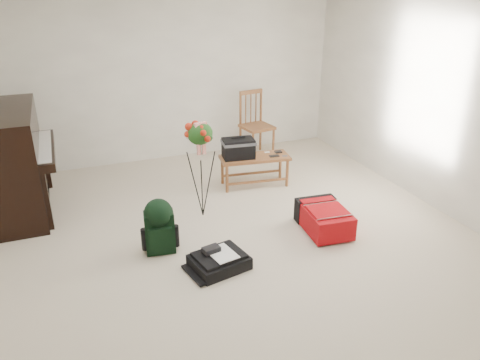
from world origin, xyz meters
name	(u,v)px	position (x,y,z in m)	size (l,w,h in m)	color
floor	(241,240)	(0.00, 0.00, 0.00)	(5.00, 5.50, 0.01)	beige
wall_back	(174,76)	(0.00, 2.75, 1.25)	(5.00, 0.04, 2.50)	white
wall_right	(444,105)	(2.50, 0.00, 1.25)	(0.04, 5.50, 2.50)	white
piano	(18,164)	(-2.19, 1.60, 0.60)	(0.71, 1.50, 1.25)	black
bench	(244,152)	(0.54, 1.29, 0.50)	(0.96, 0.48, 0.71)	#9C5E33
dining_chair	(256,125)	(1.16, 2.35, 0.49)	(0.50, 0.50, 1.01)	#9C5E33
red_suitcase	(322,217)	(0.93, -0.10, 0.15)	(0.50, 0.70, 0.28)	red
black_duffel	(219,261)	(-0.39, -0.41, 0.08)	(0.59, 0.51, 0.22)	black
green_backpack	(159,224)	(-0.86, 0.08, 0.32)	(0.32, 0.29, 0.59)	black
flower_stand	(201,170)	(-0.22, 0.69, 0.58)	(0.44, 0.44, 1.18)	black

